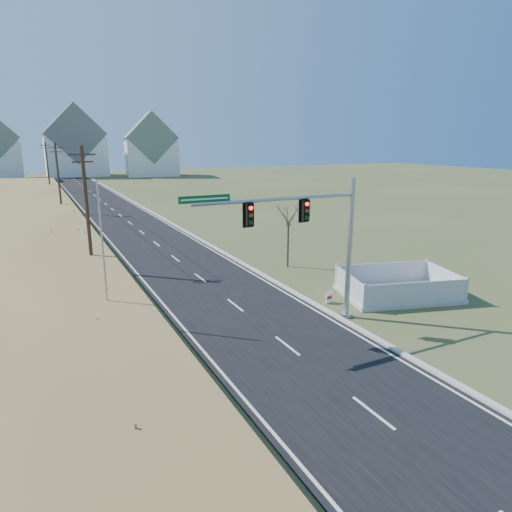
{
  "coord_description": "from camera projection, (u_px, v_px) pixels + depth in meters",
  "views": [
    {
      "loc": [
        -9.98,
        -18.86,
        9.37
      ],
      "look_at": [
        0.39,
        2.08,
        3.4
      ],
      "focal_mm": 32.0,
      "sensor_mm": 36.0,
      "label": 1
    }
  ],
  "objects": [
    {
      "name": "curb",
      "position": [
        136.0,
        204.0,
        68.16
      ],
      "size": [
        0.3,
        180.0,
        0.18
      ],
      "primitive_type": "cube",
      "color": "#B2AFA8",
      "rests_on": "ground"
    },
    {
      "name": "condo_ne",
      "position": [
        151.0,
        150.0,
        120.19
      ],
      "size": [
        14.12,
        10.51,
        16.52
      ],
      "rotation": [
        0.0,
        0.0,
        -0.1
      ],
      "color": "white",
      "rests_on": "ground"
    },
    {
      "name": "road",
      "position": [
        108.0,
        206.0,
        66.39
      ],
      "size": [
        8.0,
        180.0,
        0.06
      ],
      "primitive_type": "cube",
      "color": "black",
      "rests_on": "ground"
    },
    {
      "name": "ground",
      "position": [
        267.0,
        331.0,
        22.99
      ],
      "size": [
        260.0,
        260.0,
        0.0
      ],
      "primitive_type": "plane",
      "color": "#424F26",
      "rests_on": "ground"
    },
    {
      "name": "open_sign",
      "position": [
        329.0,
        297.0,
        26.86
      ],
      "size": [
        0.54,
        0.19,
        0.67
      ],
      "rotation": [
        0.0,
        0.0,
        0.26
      ],
      "color": "white",
      "rests_on": "ground"
    },
    {
      "name": "flagpole",
      "position": [
        104.0,
        269.0,
        23.18
      ],
      "size": [
        0.34,
        0.34,
        7.5
      ],
      "color": "#B7B5AD",
      "rests_on": "ground"
    },
    {
      "name": "utility_pole_mid",
      "position": [
        58.0,
        178.0,
        58.1
      ],
      "size": [
        1.8,
        0.26,
        9.0
      ],
      "color": "#422D1E",
      "rests_on": "ground"
    },
    {
      "name": "bare_tree",
      "position": [
        288.0,
        214.0,
        33.68
      ],
      "size": [
        1.9,
        1.9,
        5.04
      ],
      "color": "#4C3F33",
      "rests_on": "ground"
    },
    {
      "name": "utility_pole_far",
      "position": [
        48.0,
        166.0,
        84.15
      ],
      "size": [
        1.8,
        0.26,
        9.0
      ],
      "color": "#422D1E",
      "rests_on": "ground"
    },
    {
      "name": "fence_enclosure",
      "position": [
        397.0,
        291.0,
        28.17
      ],
      "size": [
        7.64,
        6.14,
        1.53
      ],
      "rotation": [
        0.0,
        0.0,
        -0.26
      ],
      "color": "#B7B5AD",
      "rests_on": "ground"
    },
    {
      "name": "condo_n",
      "position": [
        75.0,
        147.0,
        119.21
      ],
      "size": [
        15.27,
        10.2,
        18.54
      ],
      "color": "white",
      "rests_on": "ground"
    },
    {
      "name": "traffic_signal_mast",
      "position": [
        320.0,
        238.0,
        22.91
      ],
      "size": [
        9.46,
        0.65,
        7.53
      ],
      "rotation": [
        0.0,
        0.0,
        0.0
      ],
      "color": "#9EA0A5",
      "rests_on": "ground"
    },
    {
      "name": "utility_pole_near",
      "position": [
        87.0,
        208.0,
        32.06
      ],
      "size": [
        1.8,
        0.26,
        9.0
      ],
      "color": "#422D1E",
      "rests_on": "ground"
    }
  ]
}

